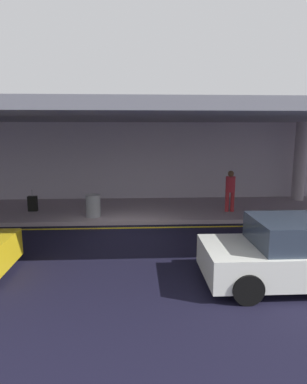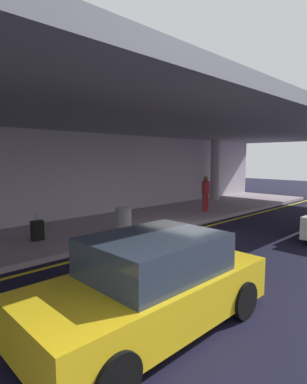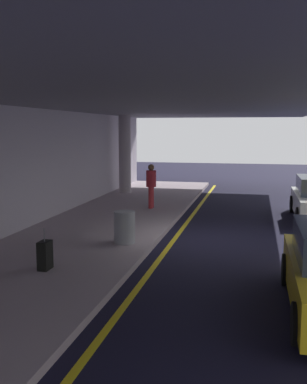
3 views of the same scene
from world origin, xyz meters
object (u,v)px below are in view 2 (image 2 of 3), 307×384
object	(u,v)px
traveler_with_luggage	(206,191)
suitcase_upright_primary	(37,230)
trash_bin_steel	(123,220)
car_yellow_taxi	(151,285)
support_column_left_mid	(215,170)

from	to	relation	value
traveler_with_luggage	suitcase_upright_primary	distance (m)	8.10
trash_bin_steel	car_yellow_taxi	bearing A→B (deg)	-124.58
support_column_left_mid	suitcase_upright_primary	xyz separation A→B (m)	(-11.97, -1.68, -1.51)
support_column_left_mid	suitcase_upright_primary	size ratio (longest dim) A/B	4.06
support_column_left_mid	car_yellow_taxi	xyz separation A→B (m)	(-12.73, -7.58, -1.26)
car_yellow_taxi	suitcase_upright_primary	xyz separation A→B (m)	(0.76, 5.90, -0.25)
trash_bin_steel	suitcase_upright_primary	bearing A→B (deg)	158.62
car_yellow_taxi	suitcase_upright_primary	distance (m)	5.96
support_column_left_mid	trash_bin_steel	bearing A→B (deg)	-163.92
traveler_with_luggage	suitcase_upright_primary	bearing A→B (deg)	-67.04
support_column_left_mid	trash_bin_steel	size ratio (longest dim) A/B	4.29
support_column_left_mid	suitcase_upright_primary	distance (m)	12.18
car_yellow_taxi	traveler_with_luggage	distance (m)	10.36
suitcase_upright_primary	trash_bin_steel	bearing A→B (deg)	3.91
suitcase_upright_primary	car_yellow_taxi	bearing A→B (deg)	-72.07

